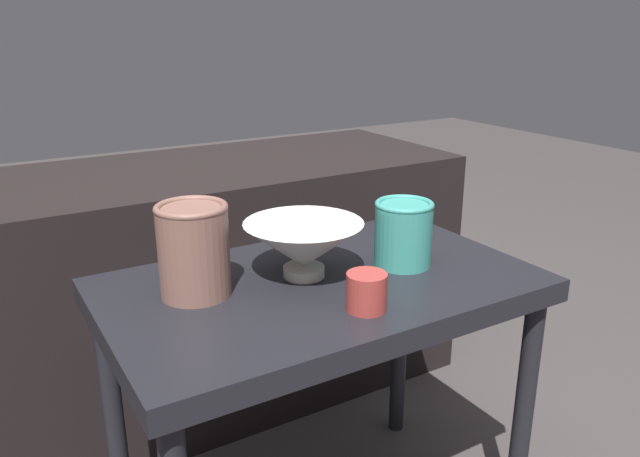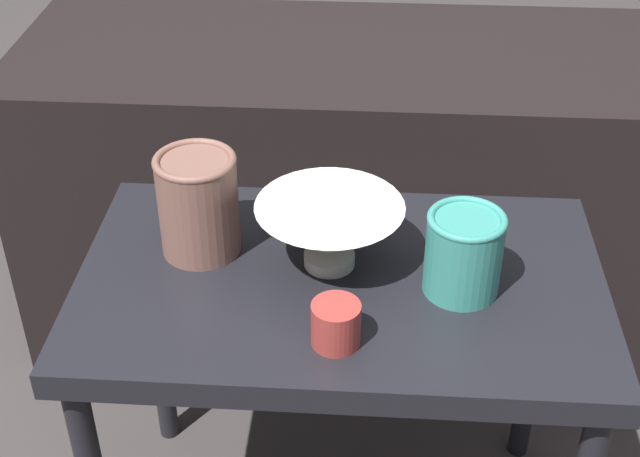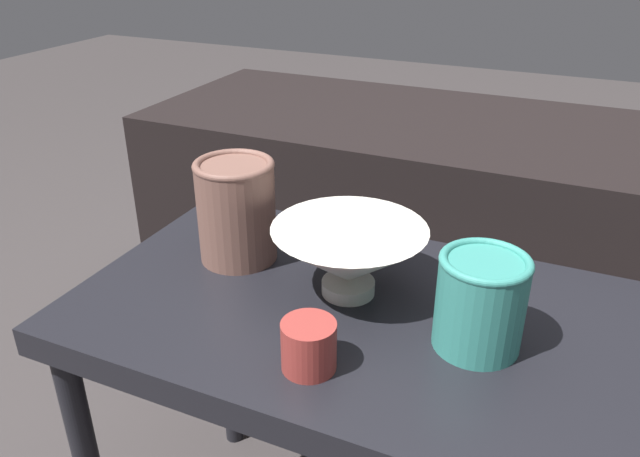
{
  "view_description": "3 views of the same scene",
  "coord_description": "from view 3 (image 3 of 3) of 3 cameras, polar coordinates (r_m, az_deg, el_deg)",
  "views": [
    {
      "loc": [
        -0.51,
        -0.85,
        0.97
      ],
      "look_at": [
        0.02,
        0.03,
        0.62
      ],
      "focal_mm": 35.0,
      "sensor_mm": 36.0,
      "label": 1
    },
    {
      "loc": [
        0.04,
        -0.98,
        1.3
      ],
      "look_at": [
        -0.03,
        0.05,
        0.59
      ],
      "focal_mm": 50.0,
      "sensor_mm": 36.0,
      "label": 2
    },
    {
      "loc": [
        0.24,
        -0.64,
        1.0
      ],
      "look_at": [
        -0.06,
        0.02,
        0.64
      ],
      "focal_mm": 35.0,
      "sensor_mm": 36.0,
      "label": 3
    }
  ],
  "objects": [
    {
      "name": "bowl",
      "position": [
        0.82,
        2.66,
        -2.53
      ],
      "size": [
        0.21,
        0.21,
        0.1
      ],
      "color": "silver",
      "rests_on": "table"
    },
    {
      "name": "vase_colorful_right",
      "position": [
        0.75,
        14.47,
        -6.41
      ],
      "size": [
        0.11,
        0.11,
        0.12
      ],
      "color": "teal",
      "rests_on": "table"
    },
    {
      "name": "vase_textured_left",
      "position": [
        0.91,
        -7.65,
        1.78
      ],
      "size": [
        0.12,
        0.12,
        0.15
      ],
      "color": "brown",
      "rests_on": "table"
    },
    {
      "name": "couch_backdrop",
      "position": [
        1.44,
        11.48,
        -2.57
      ],
      "size": [
        1.31,
        0.5,
        0.62
      ],
      "color": "black",
      "rests_on": "ground_plane"
    },
    {
      "name": "table",
      "position": [
        0.87,
        2.91,
        -10.64
      ],
      "size": [
        0.73,
        0.44,
        0.54
      ],
      "color": "black",
      "rests_on": "ground_plane"
    },
    {
      "name": "cup",
      "position": [
        0.71,
        -0.69,
        -10.77
      ],
      "size": [
        0.06,
        0.06,
        0.06
      ],
      "color": "maroon",
      "rests_on": "table"
    }
  ]
}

